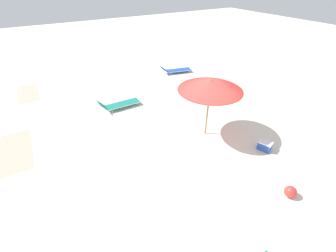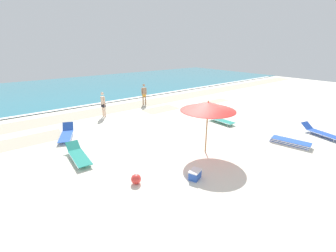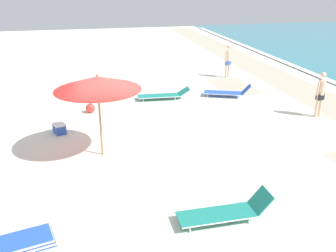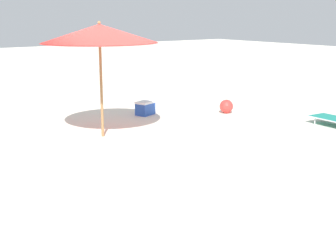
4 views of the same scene
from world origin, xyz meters
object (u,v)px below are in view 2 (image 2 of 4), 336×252
at_px(sun_lounger_under_umbrella, 66,134).
at_px(sun_lounger_near_water_left, 219,119).
at_px(beach_umbrella, 208,106).
at_px(sun_lounger_near_water_right, 321,132).
at_px(beachgoer_shoreline_child, 144,93).
at_px(sun_lounger_beside_umbrella, 78,155).
at_px(cooler_box, 195,174).
at_px(beachgoer_wading_adult, 103,103).
at_px(beach_ball, 136,179).
at_px(lounger_stack, 290,142).

xyz_separation_m(sun_lounger_under_umbrella, sun_lounger_near_water_left, (8.72, -3.47, -0.00)).
distance_m(beach_umbrella, sun_lounger_near_water_right, 7.41).
distance_m(sun_lounger_near_water_left, sun_lounger_near_water_right, 5.73).
xyz_separation_m(beach_umbrella, beachgoer_shoreline_child, (2.63, 9.51, -1.25)).
relative_size(sun_lounger_beside_umbrella, cooler_box, 3.93).
bearing_deg(sun_lounger_near_water_left, beachgoer_wading_adult, 132.44).
distance_m(beachgoer_wading_adult, cooler_box, 9.76).
relative_size(sun_lounger_near_water_right, cooler_box, 3.73).
relative_size(sun_lounger_under_umbrella, sun_lounger_beside_umbrella, 0.92).
height_order(beach_umbrella, sun_lounger_under_umbrella, beach_umbrella).
distance_m(sun_lounger_near_water_left, beachgoer_wading_adult, 8.09).
distance_m(sun_lounger_under_umbrella, beachgoer_wading_adult, 4.13).
height_order(beach_ball, cooler_box, beach_ball).
height_order(sun_lounger_near_water_left, beach_ball, sun_lounger_near_water_left).
height_order(sun_lounger_under_umbrella, sun_lounger_near_water_right, sun_lounger_under_umbrella).
bearing_deg(sun_lounger_near_water_right, lounger_stack, -177.80).
bearing_deg(beachgoer_shoreline_child, sun_lounger_near_water_right, 126.77).
distance_m(beachgoer_wading_adult, beach_ball, 8.97).
xyz_separation_m(sun_lounger_near_water_left, beachgoer_shoreline_child, (-1.35, 7.04, 0.78)).
xyz_separation_m(lounger_stack, sun_lounger_near_water_left, (-0.06, 4.59, 0.10)).
relative_size(sun_lounger_beside_umbrella, sun_lounger_near_water_left, 1.10).
bearing_deg(sun_lounger_near_water_left, cooler_box, -148.02).
relative_size(lounger_stack, sun_lounger_beside_umbrella, 0.85).
distance_m(sun_lounger_beside_umbrella, cooler_box, 5.29).
xyz_separation_m(lounger_stack, beachgoer_wading_adult, (-5.53, 10.50, 0.88)).
relative_size(sun_lounger_beside_umbrella, beach_ball, 6.21).
bearing_deg(beachgoer_shoreline_child, beach_ball, 74.44).
xyz_separation_m(sun_lounger_beside_umbrella, sun_lounger_near_water_left, (9.00, -0.56, 0.01)).
xyz_separation_m(lounger_stack, sun_lounger_under_umbrella, (-8.77, 8.07, 0.10)).
distance_m(sun_lounger_under_umbrella, sun_lounger_near_water_right, 14.22).
bearing_deg(sun_lounger_under_umbrella, lounger_stack, -19.82).
height_order(lounger_stack, beachgoer_shoreline_child, beachgoer_shoreline_child).
xyz_separation_m(sun_lounger_under_umbrella, cooler_box, (2.71, -7.28, -0.03)).
bearing_deg(sun_lounger_near_water_right, sun_lounger_beside_umbrella, 167.07).
bearing_deg(sun_lounger_near_water_right, beach_ball, -179.87).
bearing_deg(lounger_stack, beachgoer_wading_adult, 104.72).
bearing_deg(sun_lounger_near_water_right, beachgoer_shoreline_child, 121.16).
height_order(beach_umbrella, lounger_stack, beach_umbrella).
xyz_separation_m(sun_lounger_near_water_left, beachgoer_wading_adult, (-5.47, 5.91, 0.78)).
relative_size(sun_lounger_under_umbrella, sun_lounger_near_water_left, 1.02).
height_order(sun_lounger_near_water_left, beachgoer_wading_adult, beachgoer_wading_adult).
xyz_separation_m(sun_lounger_beside_umbrella, beachgoer_shoreline_child, (7.65, 6.48, 0.80)).
xyz_separation_m(sun_lounger_under_umbrella, beachgoer_wading_adult, (3.24, 2.44, 0.78)).
xyz_separation_m(lounger_stack, beachgoer_shoreline_child, (-1.41, 11.64, 0.88)).
relative_size(beach_umbrella, beachgoer_shoreline_child, 1.43).
height_order(beach_umbrella, sun_lounger_near_water_right, beach_umbrella).
distance_m(sun_lounger_beside_umbrella, beachgoer_shoreline_child, 10.06).
bearing_deg(sun_lounger_beside_umbrella, sun_lounger_near_water_left, -0.33).
bearing_deg(cooler_box, beachgoer_wading_adult, 66.14).
height_order(beachgoer_wading_adult, beach_ball, beachgoer_wading_adult).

